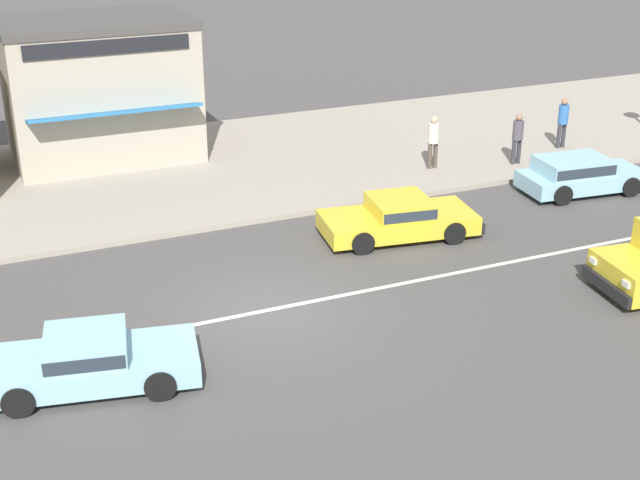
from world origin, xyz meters
The scene contains 10 objects.
ground_plane centered at (0.00, 0.00, 0.00)m, with size 160.00×160.00×0.00m, color #4C4947.
lane_centre_stripe centered at (0.00, 0.00, 0.00)m, with size 50.40×0.14×0.01m, color silver.
kerb_strip centered at (0.00, 9.91, 0.07)m, with size 68.00×10.00×0.15m, color #9E9384.
sedan_pale_blue_0 centered at (-4.23, -1.50, 0.53)m, with size 4.41×2.44×1.06m.
hatchback_pale_blue_2 centered at (11.19, 3.45, 0.59)m, with size 3.99×2.03×1.10m.
sedan_yellow_4 centered at (4.64, 2.61, 0.53)m, with size 4.36×2.35×1.06m.
pedestrian_mid_kerb centered at (10.82, 6.14, 1.11)m, with size 0.34×0.34×1.65m.
pedestrian_by_shop centered at (8.10, 6.82, 1.15)m, with size 0.34×0.34×1.71m.
pedestrian_far_end centered at (13.26, 6.99, 1.15)m, with size 0.34×0.34×1.71m.
shopfront_corner_warung centered at (-1.20, 12.37, 2.41)m, with size 5.92×5.05×4.51m.
Camera 1 is at (-6.01, -16.62, 9.25)m, focal length 50.00 mm.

